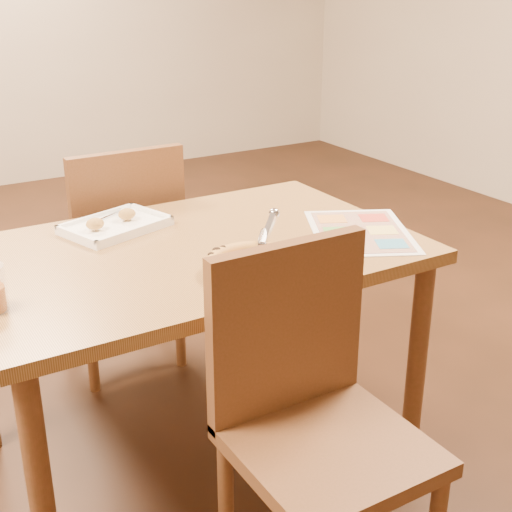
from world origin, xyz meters
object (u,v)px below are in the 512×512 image
dining_table (193,273)px  menu (360,231)px  chair_far (122,234)px  chair_near (307,387)px  appetizer_tray (115,226)px  pizza_cutter (266,234)px  plate (256,271)px  pizza (253,263)px

dining_table → menu: (0.50, -0.16, 0.09)m
chair_far → chair_near: bearing=90.0°
appetizer_tray → pizza_cutter: bearing=-62.5°
plate → appetizer_tray: size_ratio=0.79×
dining_table → plate: size_ratio=4.63×
chair_far → appetizer_tray: bearing=67.5°
dining_table → pizza: pizza is taller
pizza → appetizer_tray: bearing=110.9°
plate → pizza_cutter: pizza_cutter is taller
appetizer_tray → menu: bearing=-32.6°
plate → appetizer_tray: appetizer_tray is taller
appetizer_tray → chair_near: bearing=-80.5°
chair_far → pizza_cutter: (0.11, -0.84, 0.25)m
appetizer_tray → pizza: bearing=-69.1°
pizza_cutter → dining_table: bearing=72.0°
chair_far → plate: 0.88m
plate → menu: bearing=13.7°
pizza_cutter → pizza: bearing=161.9°
dining_table → menu: 0.53m
plate → pizza_cutter: 0.10m
dining_table → plate: (0.06, -0.27, 0.09)m
chair_far → pizza: bearing=93.5°
chair_far → plate: (0.06, -0.87, 0.16)m
appetizer_tray → plate: bearing=-68.7°
chair_far → menu: bearing=123.5°
chair_near → menu: size_ratio=1.14×
dining_table → pizza_cutter: 0.31m
pizza → pizza_cutter: (0.06, 0.03, 0.06)m
chair_far → appetizer_tray: size_ratio=1.33×
pizza_cutter → chair_near: bearing=-150.4°
chair_near → appetizer_tray: chair_near is taller
dining_table → chair_far: chair_far is taller
pizza_cutter → appetizer_tray: bearing=74.0°
pizza_cutter → plate: bearing=168.4°
pizza → appetizer_tray: size_ratio=0.73×
chair_near → chair_far: same height
plate → appetizer_tray: (-0.20, 0.52, 0.01)m
pizza → pizza_cutter: pizza_cutter is taller
dining_table → pizza_cutter: size_ratio=9.73×
chair_near → appetizer_tray: (-0.14, 0.86, 0.17)m
chair_far → pizza_cutter: 0.88m
appetizer_tray → menu: (0.65, -0.41, -0.01)m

